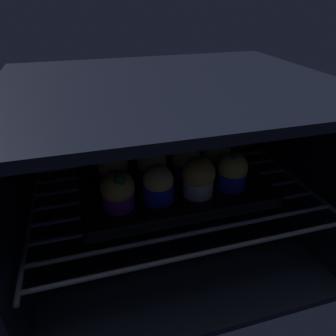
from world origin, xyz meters
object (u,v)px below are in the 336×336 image
at_px(muffin_row1_col0, 113,168).
at_px(muffin_row1_col2, 186,160).
at_px(baking_tray, 168,179).
at_px(muffin_row2_col3, 207,142).
at_px(muffin_row0_col1, 158,184).
at_px(muffin_row2_col2, 176,145).
at_px(muffin_row1_col3, 216,154).
at_px(muffin_row2_col0, 109,153).
at_px(muffin_row0_col2, 199,177).
at_px(muffin_row1_col1, 152,165).
at_px(muffin_row0_col3, 232,171).
at_px(muffin_row2_col1, 142,149).
at_px(muffin_row0_col0, 118,191).

bearing_deg(muffin_row1_col0, muffin_row1_col2, -2.46).
bearing_deg(baking_tray, muffin_row2_col3, 31.63).
bearing_deg(muffin_row0_col1, muffin_row2_col2, 61.55).
bearing_deg(muffin_row1_col3, muffin_row2_col0, 161.09).
bearing_deg(muffin_row1_col3, muffin_row0_col1, -152.54).
xyz_separation_m(baking_tray, muffin_row2_col2, (0.04, 0.07, 0.04)).
distance_m(muffin_row1_col3, muffin_row2_col0, 0.23).
relative_size(muffin_row0_col2, muffin_row1_col1, 1.07).
height_order(muffin_row0_col3, muffin_row1_col1, muffin_row0_col3).
distance_m(baking_tray, muffin_row1_col2, 0.05).
bearing_deg(muffin_row1_col3, muffin_row0_col3, -88.04).
relative_size(baking_tray, muffin_row0_col1, 4.91).
bearing_deg(muffin_row2_col3, muffin_row0_col3, -91.72).
bearing_deg(muffin_row1_col2, muffin_row0_col3, -42.96).
height_order(muffin_row0_col2, muffin_row1_col1, muffin_row0_col2).
bearing_deg(muffin_row2_col1, muffin_row1_col0, -135.91).
xyz_separation_m(muffin_row1_col1, muffin_row1_col2, (0.07, -0.00, -0.00)).
bearing_deg(muffin_row2_col2, muffin_row1_col1, -134.69).
relative_size(muffin_row0_col0, muffin_row1_col3, 1.00).
bearing_deg(muffin_row0_col1, baking_tray, 61.97).
xyz_separation_m(muffin_row0_col0, muffin_row1_col0, (0.00, 0.08, 0.00)).
height_order(baking_tray, muffin_row2_col2, muffin_row2_col2).
bearing_deg(muffin_row1_col0, muffin_row0_col2, -27.84).
bearing_deg(baking_tray, muffin_row1_col2, -5.49).
height_order(muffin_row1_col0, muffin_row2_col3, same).
height_order(baking_tray, muffin_row2_col3, muffin_row2_col3).
bearing_deg(muffin_row0_col2, muffin_row2_col1, 116.76).
height_order(muffin_row1_col1, muffin_row2_col3, muffin_row2_col3).
distance_m(muffin_row1_col3, muffin_row2_col1, 0.16).
bearing_deg(muffin_row2_col2, muffin_row2_col1, 178.86).
relative_size(muffin_row0_col0, muffin_row1_col2, 1.01).
xyz_separation_m(muffin_row1_col2, muffin_row2_col0, (-0.15, 0.08, -0.00)).
bearing_deg(muffin_row0_col0, muffin_row2_col2, 44.07).
xyz_separation_m(muffin_row2_col0, muffin_row2_col3, (0.22, -0.01, 0.00)).
distance_m(muffin_row0_col2, muffin_row2_col0, 0.21).
distance_m(muffin_row0_col2, muffin_row2_col2, 0.15).
bearing_deg(muffin_row2_col1, muffin_row0_col1, -90.72).
distance_m(muffin_row0_col0, muffin_row0_col3, 0.22).
bearing_deg(muffin_row2_col3, muffin_row0_col1, -136.68).
bearing_deg(muffin_row1_col2, muffin_row2_col0, 151.81).
bearing_deg(muffin_row2_col3, muffin_row2_col0, 178.28).
distance_m(muffin_row0_col1, muffin_row0_col2, 0.08).
height_order(muffin_row1_col1, muffin_row1_col3, muffin_row1_col3).
distance_m(muffin_row1_col1, muffin_row1_col3, 0.14).
bearing_deg(muffin_row2_col3, muffin_row1_col0, -163.40).
height_order(muffin_row0_col2, muffin_row1_col0, muffin_row0_col2).
distance_m(muffin_row0_col2, muffin_row1_col0, 0.17).
distance_m(baking_tray, muffin_row1_col3, 0.11).
xyz_separation_m(muffin_row0_col2, muffin_row2_col0, (-0.15, 0.15, -0.00)).
relative_size(muffin_row0_col3, muffin_row2_col1, 1.06).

